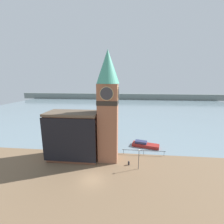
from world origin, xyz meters
The scene contains 9 objects.
ground_plane centered at (0.00, 0.00, 0.00)m, with size 160.00×160.00×0.00m, color brown.
water centered at (0.00, 70.05, 0.00)m, with size 160.00×120.00×0.00m.
far_shoreline centered at (0.00, 110.05, 2.50)m, with size 180.00×3.00×5.00m.
pier_railing centered at (9.83, 9.80, 0.95)m, with size 9.81×0.08×1.09m.
clock_tower centered at (1.95, 7.35, 12.06)m, with size 4.56×4.56×22.68m.
pier_building centered at (-5.65, 6.99, 5.20)m, with size 10.94×5.74×10.36m.
boat_near centered at (10.58, 14.27, 0.53)m, with size 7.08×3.84×1.41m.
mooring_bollard_near centered at (6.39, 5.21, 0.45)m, with size 0.37×0.37×0.83m.
lamp_post centered at (8.24, 4.00, 2.89)m, with size 0.32×0.32×4.16m.
Camera 1 is at (5.75, -22.48, 16.93)m, focal length 24.00 mm.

